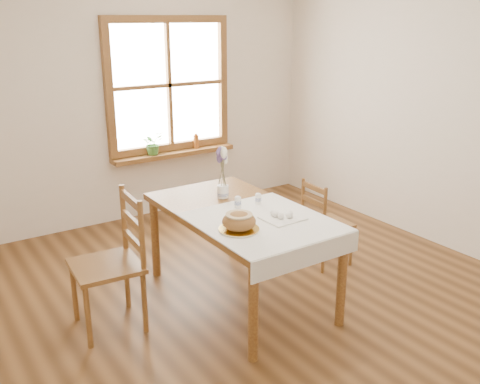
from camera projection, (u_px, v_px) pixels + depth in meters
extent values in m
plane|color=brown|center=(262.00, 313.00, 4.11)|extent=(5.00, 5.00, 0.00)
cube|color=white|center=(126.00, 102.00, 5.67)|extent=(4.50, 0.10, 2.60)
cube|color=white|center=(463.00, 116.00, 4.88)|extent=(0.10, 5.00, 2.60)
cube|color=olive|center=(166.00, 19.00, 5.64)|extent=(1.46, 0.08, 0.08)
cube|color=olive|center=(172.00, 146.00, 6.08)|extent=(1.46, 0.08, 0.08)
cube|color=olive|center=(109.00, 90.00, 5.50)|extent=(0.08, 0.08, 1.30)
cube|color=olive|center=(222.00, 81.00, 6.22)|extent=(0.08, 0.08, 1.30)
cube|color=olive|center=(169.00, 85.00, 5.86)|extent=(0.04, 0.06, 1.30)
cube|color=olive|center=(169.00, 85.00, 5.86)|extent=(1.30, 0.06, 0.04)
cube|color=white|center=(168.00, 85.00, 5.88)|extent=(1.30, 0.01, 1.30)
cube|color=olive|center=(174.00, 153.00, 6.05)|extent=(1.46, 0.20, 0.05)
cube|color=olive|center=(240.00, 214.00, 4.12)|extent=(0.90, 1.60, 0.05)
cylinder|color=olive|center=(253.00, 313.00, 3.44)|extent=(0.07, 0.07, 0.70)
cylinder|color=olive|center=(342.00, 282.00, 3.85)|extent=(0.07, 0.07, 0.70)
cylinder|color=olive|center=(155.00, 238.00, 4.61)|extent=(0.07, 0.07, 0.70)
cylinder|color=olive|center=(231.00, 220.00, 5.02)|extent=(0.07, 0.07, 0.70)
cube|color=white|center=(263.00, 222.00, 3.87)|extent=(0.91, 0.99, 0.01)
cylinder|color=white|center=(239.00, 229.00, 3.70)|extent=(0.35, 0.35, 0.01)
ellipsoid|color=olive|center=(239.00, 220.00, 3.68)|extent=(0.24, 0.24, 0.13)
cube|color=white|center=(283.00, 218.00, 3.91)|extent=(0.29, 0.25, 0.01)
cylinder|color=white|center=(238.00, 202.00, 4.12)|extent=(0.06, 0.06, 0.10)
cylinder|color=white|center=(258.00, 198.00, 4.21)|extent=(0.05, 0.05, 0.09)
cylinder|color=white|center=(223.00, 193.00, 4.36)|extent=(0.10, 0.10, 0.10)
imported|color=#437B31|center=(153.00, 146.00, 5.88)|extent=(0.29, 0.31, 0.20)
cylinder|color=#AE5B20|center=(196.00, 141.00, 6.17)|extent=(0.08, 0.08, 0.17)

